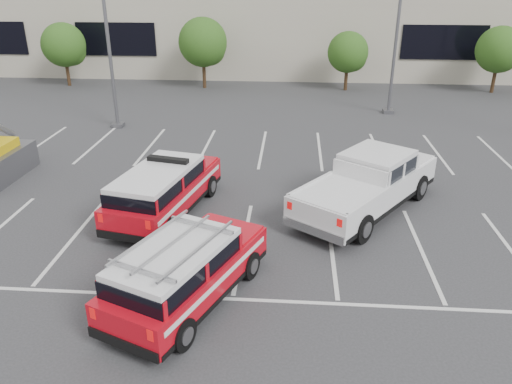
# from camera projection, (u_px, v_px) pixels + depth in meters

# --- Properties ---
(ground) EXTENTS (120.00, 120.00, 0.00)m
(ground) POSITION_uv_depth(u_px,v_px,m) (243.00, 244.00, 15.42)
(ground) COLOR #2E2E31
(ground) RESTS_ON ground
(stall_markings) EXTENTS (23.00, 15.00, 0.01)m
(stall_markings) POSITION_uv_depth(u_px,v_px,m) (255.00, 186.00, 19.51)
(stall_markings) COLOR silver
(stall_markings) RESTS_ON ground
(convention_building) EXTENTS (60.00, 16.99, 13.20)m
(convention_building) POSITION_uv_depth(u_px,v_px,m) (282.00, 9.00, 42.49)
(convention_building) COLOR #BCB69F
(convention_building) RESTS_ON ground
(tree_left) EXTENTS (3.07, 3.07, 4.42)m
(tree_left) POSITION_uv_depth(u_px,v_px,m) (65.00, 46.00, 35.40)
(tree_left) COLOR #3F2B19
(tree_left) RESTS_ON ground
(tree_mid_left) EXTENTS (3.37, 3.37, 4.85)m
(tree_mid_left) POSITION_uv_depth(u_px,v_px,m) (204.00, 44.00, 34.59)
(tree_mid_left) COLOR #3F2B19
(tree_mid_left) RESTS_ON ground
(tree_mid_right) EXTENTS (2.77, 2.77, 3.99)m
(tree_mid_right) POSITION_uv_depth(u_px,v_px,m) (349.00, 54.00, 34.11)
(tree_mid_right) COLOR #3F2B19
(tree_mid_right) RESTS_ON ground
(tree_right) EXTENTS (3.07, 3.07, 4.42)m
(tree_right) POSITION_uv_depth(u_px,v_px,m) (500.00, 51.00, 33.30)
(tree_right) COLOR #3F2B19
(tree_right) RESTS_ON ground
(light_pole_left) EXTENTS (0.90, 0.60, 10.24)m
(light_pole_left) POSITION_uv_depth(u_px,v_px,m) (106.00, 26.00, 24.79)
(light_pole_left) COLOR #59595E
(light_pole_left) RESTS_ON ground
(light_pole_mid) EXTENTS (0.90, 0.60, 10.24)m
(light_pole_mid) POSITION_uv_depth(u_px,v_px,m) (398.00, 21.00, 27.38)
(light_pole_mid) COLOR #59595E
(light_pole_mid) RESTS_ON ground
(fire_chief_suv) EXTENTS (3.10, 5.73, 1.91)m
(fire_chief_suv) POSITION_uv_depth(u_px,v_px,m) (164.00, 193.00, 17.01)
(fire_chief_suv) COLOR #B50814
(fire_chief_suv) RESTS_ON ground
(white_pickup) EXTENTS (5.63, 6.59, 2.00)m
(white_pickup) POSITION_uv_depth(u_px,v_px,m) (367.00, 189.00, 17.32)
(white_pickup) COLOR silver
(white_pickup) RESTS_ON ground
(ladder_suv) EXTENTS (3.72, 5.32, 1.95)m
(ladder_suv) POSITION_uv_depth(u_px,v_px,m) (186.00, 275.00, 12.43)
(ladder_suv) COLOR #B50814
(ladder_suv) RESTS_ON ground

